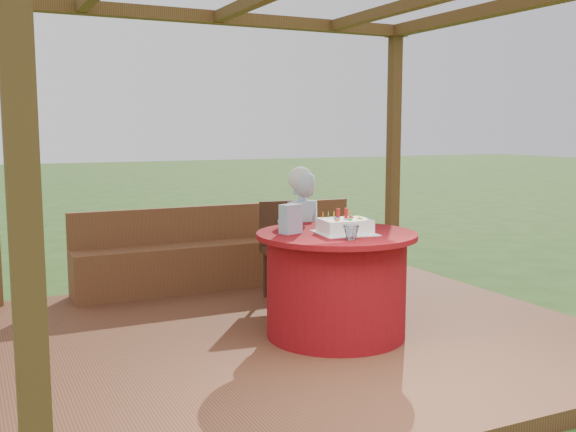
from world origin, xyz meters
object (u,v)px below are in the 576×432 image
object	(u,v)px
chair	(287,244)
drinking_glass	(351,233)
elderly_woman	(300,239)
gift_bag	(291,219)
bench	(225,259)
table	(336,284)
birthday_cake	(345,226)

from	to	relation	value
chair	drinking_glass	distance (m)	1.59
elderly_woman	gift_bag	bearing A→B (deg)	-122.37
chair	bench	bearing A→B (deg)	114.62
table	chair	xyz separation A→B (m)	(0.16, 1.20, 0.10)
elderly_woman	drinking_glass	distance (m)	1.12
chair	gift_bag	xyz separation A→B (m)	(-0.49, -1.09, 0.40)
bench	birthday_cake	xyz separation A→B (m)	(0.21, -2.01, 0.59)
gift_bag	chair	bearing A→B (deg)	48.63
chair	birthday_cake	xyz separation A→B (m)	(-0.13, -1.26, 0.35)
table	drinking_glass	bearing A→B (deg)	-103.08
bench	table	size ratio (longest dim) A/B	2.48
gift_bag	table	bearing A→B (deg)	-35.06
bench	gift_bag	xyz separation A→B (m)	(-0.15, -1.83, 0.64)
elderly_woman	bench	bearing A→B (deg)	101.75
gift_bag	drinking_glass	xyz separation A→B (m)	(0.25, -0.45, -0.06)
table	bench	bearing A→B (deg)	95.28
elderly_woman	birthday_cake	distance (m)	0.84
bench	gift_bag	size ratio (longest dim) A/B	13.73
bench	birthday_cake	distance (m)	2.10
elderly_woman	drinking_glass	xyz separation A→B (m)	(-0.15, -1.08, 0.22)
chair	elderly_woman	distance (m)	0.48
bench	table	bearing A→B (deg)	-84.72
chair	elderly_woman	size ratio (longest dim) A/B	0.72
drinking_glass	birthday_cake	bearing A→B (deg)	67.82
birthday_cake	drinking_glass	xyz separation A→B (m)	(-0.11, -0.28, -0.00)
birthday_cake	chair	bearing A→B (deg)	84.19
chair	drinking_glass	bearing A→B (deg)	-98.90
chair	elderly_woman	xyz separation A→B (m)	(-0.09, -0.45, 0.13)
drinking_glass	chair	bearing A→B (deg)	81.10
birthday_cake	drinking_glass	distance (m)	0.30
table	chair	distance (m)	1.21
table	chair	size ratio (longest dim) A/B	1.34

